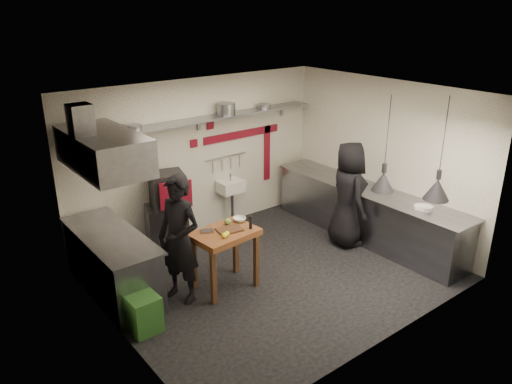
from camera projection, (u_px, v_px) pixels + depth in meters
floor at (274, 274)px, 7.81m from camera, size 5.00×5.00×0.00m
ceiling at (276, 95)px, 6.80m from camera, size 5.00×5.00×0.00m
wall_back at (199, 157)px, 8.85m from camera, size 5.00×0.04×2.80m
wall_front at (392, 242)px, 5.77m from camera, size 5.00×0.04×2.80m
wall_left at (113, 237)px, 5.87m from camera, size 0.04×4.20×2.80m
wall_right at (384, 159)px, 8.75m from camera, size 0.04×4.20×2.80m
red_band_horiz at (242, 134)px, 9.28m from camera, size 1.70×0.02×0.14m
red_band_vert at (267, 153)px, 9.80m from camera, size 0.14×0.02×1.10m
red_tile_a at (210, 125)px, 8.78m from camera, size 0.14×0.02×0.14m
red_tile_b at (194, 143)px, 8.68m from camera, size 0.14×0.02×0.14m
back_shelf at (203, 119)px, 8.46m from camera, size 4.60×0.34×0.04m
shelf_bracket_left at (91, 142)px, 7.51m from camera, size 0.04×0.06×0.24m
shelf_bracket_mid at (198, 124)px, 8.61m from camera, size 0.04×0.06×0.24m
shelf_bracket_right at (282, 110)px, 9.70m from camera, size 0.04×0.06×0.24m
pan_far_left at (119, 129)px, 7.57m from camera, size 0.34×0.34×0.09m
pan_mid_left at (134, 127)px, 7.72m from camera, size 0.22×0.22×0.07m
stock_pot at (226, 109)px, 8.70m from camera, size 0.35×0.35×0.20m
pan_right at (264, 106)px, 9.21m from camera, size 0.26×0.26×0.08m
oven_stand at (167, 227)px, 8.48m from camera, size 0.80×0.76×0.80m
combi_oven at (167, 189)px, 8.23m from camera, size 0.65×0.63×0.58m
oven_door at (176, 195)px, 8.00m from camera, size 0.51×0.18×0.46m
oven_glass at (176, 194)px, 8.04m from camera, size 0.37×0.12×0.34m
hand_sink at (231, 186)px, 9.26m from camera, size 0.46×0.34×0.22m
sink_tap at (230, 177)px, 9.19m from camera, size 0.03×0.03×0.14m
sink_drain at (232, 209)px, 9.39m from camera, size 0.06×0.06×0.66m
utensil_rail at (226, 157)px, 9.17m from camera, size 0.90×0.02×0.02m
counter_right at (366, 214)px, 8.89m from camera, size 0.70×3.80×0.90m
counter_right_top at (369, 190)px, 8.72m from camera, size 0.76×3.90×0.03m
plate_stack at (425, 208)px, 7.83m from camera, size 0.24×0.24×0.07m
small_bowl_right at (420, 207)px, 7.88m from camera, size 0.27×0.27×0.05m
counter_left at (113, 265)px, 7.19m from camera, size 0.70×1.90×0.90m
counter_left_top at (110, 236)px, 7.02m from camera, size 0.76×2.00×0.03m
extractor_hood at (103, 151)px, 6.60m from camera, size 0.78×1.60×0.50m
hood_duct at (81, 124)px, 6.31m from camera, size 0.28×0.28×0.50m
green_bin at (144, 314)px, 6.40m from camera, size 0.39×0.39×0.50m
prep_table at (225, 260)px, 7.30m from camera, size 0.97×0.72×0.92m
cutting_board at (229, 230)px, 7.16m from camera, size 0.39×0.30×0.02m
pepper_mill at (251, 222)px, 7.18m from camera, size 0.06×0.06×0.20m
lemon_a at (224, 235)px, 6.92m from camera, size 0.08×0.08×0.08m
lemon_b at (227, 234)px, 6.98m from camera, size 0.09×0.09×0.07m
veg_ball at (228, 222)px, 7.33m from camera, size 0.12×0.12×0.10m
steel_tray at (207, 231)px, 7.11m from camera, size 0.21×0.18×0.03m
bowl at (240, 219)px, 7.45m from camera, size 0.23×0.23×0.06m
heat_lamp_near at (387, 144)px, 7.09m from camera, size 0.40×0.40×1.41m
heat_lamp_far at (442, 149)px, 7.05m from camera, size 0.48×0.48×1.53m
chef_left at (179, 240)px, 6.87m from camera, size 0.66×0.79×1.86m
chef_right at (348, 194)px, 8.50m from camera, size 0.86×1.04×1.84m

